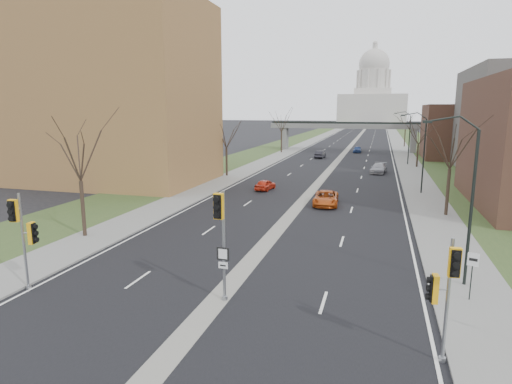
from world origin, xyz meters
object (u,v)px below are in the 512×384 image
at_px(signal_pole_median, 221,227).
at_px(car_left_far, 320,154).
at_px(signal_pole_right, 445,284).
at_px(car_right_far, 357,149).
at_px(signal_pole_left, 23,228).
at_px(speed_limit_sign, 472,268).
at_px(car_left_near, 265,185).
at_px(car_right_near, 326,198).
at_px(car_right_mid, 379,168).

height_order(signal_pole_median, car_left_far, signal_pole_median).
xyz_separation_m(signal_pole_right, car_right_far, (-7.08, 79.04, -2.40)).
distance_m(signal_pole_right, car_right_far, 79.39).
distance_m(car_left_far, car_right_far, 14.33).
bearing_deg(signal_pole_left, car_right_far, 71.08).
height_order(speed_limit_sign, car_left_far, speed_limit_sign).
height_order(car_left_near, car_right_far, car_right_far).
bearing_deg(car_right_near, speed_limit_sign, -68.14).
bearing_deg(signal_pole_median, car_right_near, 87.55).
height_order(signal_pole_median, car_right_near, signal_pole_median).
relative_size(car_left_far, car_right_far, 1.04).
distance_m(signal_pole_median, car_left_far, 63.80).
bearing_deg(car_left_near, car_left_far, -84.60).
xyz_separation_m(car_right_near, car_right_far, (0.11, 53.75, -0.00)).
xyz_separation_m(car_right_near, car_right_mid, (4.73, 23.50, 0.02)).
xyz_separation_m(signal_pole_median, car_right_mid, (6.84, 46.27, -3.05)).
xyz_separation_m(speed_limit_sign, car_left_near, (-16.91, 25.42, -1.11)).
height_order(car_right_near, car_right_far, car_right_near).
bearing_deg(signal_pole_median, car_right_far, 91.19).
bearing_deg(car_right_near, signal_pole_right, -77.78).
height_order(car_left_near, car_right_mid, car_right_mid).
bearing_deg(car_right_mid, signal_pole_left, -102.45).
distance_m(car_left_near, car_right_mid, 21.41).
bearing_deg(car_right_near, car_right_far, 86.24).
xyz_separation_m(car_left_far, car_right_near, (6.09, -40.83, 0.00)).
bearing_deg(car_left_near, car_right_near, 149.74).
distance_m(signal_pole_left, signal_pole_right, 19.26).
bearing_deg(car_left_near, car_right_mid, -117.38).
xyz_separation_m(signal_pole_right, car_left_far, (-13.27, 66.12, -2.40)).
height_order(car_left_far, car_right_near, same).
bearing_deg(car_left_far, speed_limit_sign, 108.64).
bearing_deg(car_left_far, car_left_near, 91.76).
relative_size(speed_limit_sign, car_left_near, 0.65).
xyz_separation_m(signal_pole_left, signal_pole_median, (9.93, 1.42, 0.47)).
xyz_separation_m(signal_pole_median, signal_pole_right, (9.30, -2.52, -0.68)).
height_order(signal_pole_right, speed_limit_sign, signal_pole_right).
bearing_deg(car_left_near, signal_pole_right, 123.35).
relative_size(signal_pole_median, car_right_far, 1.34).
relative_size(signal_pole_median, car_right_near, 1.09).
relative_size(signal_pole_right, car_right_mid, 0.96).
distance_m(car_left_far, car_right_mid, 20.43).
height_order(speed_limit_sign, car_right_far, speed_limit_sign).
bearing_deg(signal_pole_right, speed_limit_sign, 65.42).
height_order(signal_pole_median, speed_limit_sign, signal_pole_median).
bearing_deg(signal_pole_left, car_left_near, 71.70).
distance_m(signal_pole_right, car_right_near, 26.40).
relative_size(signal_pole_left, car_left_far, 1.21).
distance_m(signal_pole_right, car_left_far, 67.48).
distance_m(car_right_near, car_right_mid, 23.97).
bearing_deg(speed_limit_sign, signal_pole_median, -146.84).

